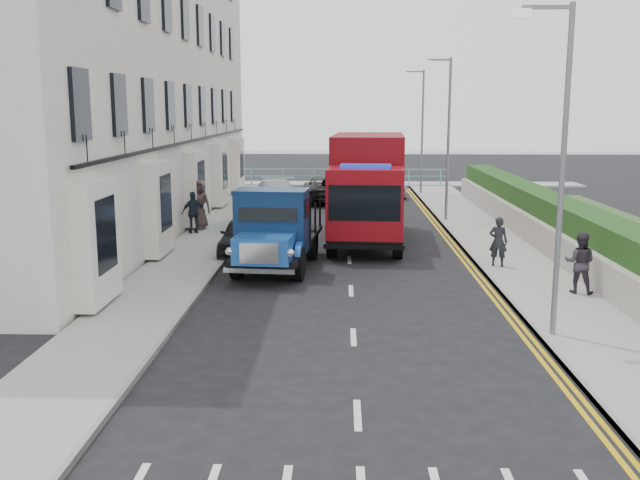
{
  "coord_description": "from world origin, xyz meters",
  "views": [
    {
      "loc": [
        -0.29,
        -16.9,
        4.94
      ],
      "look_at": [
        -0.85,
        2.06,
        1.4
      ],
      "focal_mm": 40.0,
      "sensor_mm": 36.0,
      "label": 1
    }
  ],
  "objects_px": {
    "lamp_far": "(420,124)",
    "pedestrian_east_near": "(498,242)",
    "red_lorry": "(368,186)",
    "lamp_near": "(558,154)",
    "parked_car_front": "(244,235)",
    "lamp_mid": "(446,130)",
    "bedford_lorry": "(273,235)"
  },
  "relations": [
    {
      "from": "lamp_mid",
      "to": "red_lorry",
      "type": "distance_m",
      "value": 6.1
    },
    {
      "from": "red_lorry",
      "to": "parked_car_front",
      "type": "distance_m",
      "value": 5.12
    },
    {
      "from": "bedford_lorry",
      "to": "red_lorry",
      "type": "height_order",
      "value": "red_lorry"
    },
    {
      "from": "lamp_far",
      "to": "lamp_near",
      "type": "bearing_deg",
      "value": -90.0
    },
    {
      "from": "red_lorry",
      "to": "pedestrian_east_near",
      "type": "height_order",
      "value": "red_lorry"
    },
    {
      "from": "bedford_lorry",
      "to": "pedestrian_east_near",
      "type": "distance_m",
      "value": 6.9
    },
    {
      "from": "lamp_far",
      "to": "parked_car_front",
      "type": "xyz_separation_m",
      "value": [
        -7.78,
        -17.0,
        -3.37
      ]
    },
    {
      "from": "lamp_near",
      "to": "bedford_lorry",
      "type": "bearing_deg",
      "value": 136.78
    },
    {
      "from": "red_lorry",
      "to": "bedford_lorry",
      "type": "bearing_deg",
      "value": -116.3
    },
    {
      "from": "lamp_far",
      "to": "pedestrian_east_near",
      "type": "distance_m",
      "value": 19.54
    },
    {
      "from": "bedford_lorry",
      "to": "red_lorry",
      "type": "distance_m",
      "value": 6.14
    },
    {
      "from": "bedford_lorry",
      "to": "lamp_mid",
      "type": "bearing_deg",
      "value": 62.11
    },
    {
      "from": "pedestrian_east_near",
      "to": "lamp_mid",
      "type": "bearing_deg",
      "value": -68.05
    },
    {
      "from": "lamp_far",
      "to": "bedford_lorry",
      "type": "distance_m",
      "value": 21.12
    },
    {
      "from": "bedford_lorry",
      "to": "pedestrian_east_near",
      "type": "relative_size",
      "value": 3.58
    },
    {
      "from": "lamp_near",
      "to": "parked_car_front",
      "type": "height_order",
      "value": "lamp_near"
    },
    {
      "from": "lamp_near",
      "to": "pedestrian_east_near",
      "type": "relative_size",
      "value": 4.56
    },
    {
      "from": "red_lorry",
      "to": "parked_car_front",
      "type": "relative_size",
      "value": 2.07
    },
    {
      "from": "lamp_mid",
      "to": "bedford_lorry",
      "type": "xyz_separation_m",
      "value": [
        -6.5,
        -9.9,
        -2.84
      ]
    },
    {
      "from": "lamp_far",
      "to": "parked_car_front",
      "type": "bearing_deg",
      "value": -114.58
    },
    {
      "from": "lamp_mid",
      "to": "parked_car_front",
      "type": "bearing_deg",
      "value": -138.01
    },
    {
      "from": "lamp_near",
      "to": "lamp_far",
      "type": "distance_m",
      "value": 26.0
    },
    {
      "from": "lamp_near",
      "to": "pedestrian_east_near",
      "type": "height_order",
      "value": "lamp_near"
    },
    {
      "from": "lamp_near",
      "to": "red_lorry",
      "type": "xyz_separation_m",
      "value": [
        -3.48,
        11.37,
        -1.91
      ]
    },
    {
      "from": "lamp_far",
      "to": "pedestrian_east_near",
      "type": "bearing_deg",
      "value": -88.9
    },
    {
      "from": "lamp_near",
      "to": "lamp_mid",
      "type": "distance_m",
      "value": 16.0
    },
    {
      "from": "red_lorry",
      "to": "pedestrian_east_near",
      "type": "relative_size",
      "value": 4.98
    },
    {
      "from": "lamp_far",
      "to": "parked_car_front",
      "type": "relative_size",
      "value": 1.9
    },
    {
      "from": "lamp_near",
      "to": "bedford_lorry",
      "type": "distance_m",
      "value": 9.36
    },
    {
      "from": "parked_car_front",
      "to": "lamp_far",
      "type": "bearing_deg",
      "value": 65.47
    },
    {
      "from": "bedford_lorry",
      "to": "pedestrian_east_near",
      "type": "xyz_separation_m",
      "value": [
        6.87,
        0.61,
        -0.27
      ]
    },
    {
      "from": "parked_car_front",
      "to": "pedestrian_east_near",
      "type": "relative_size",
      "value": 2.4
    }
  ]
}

